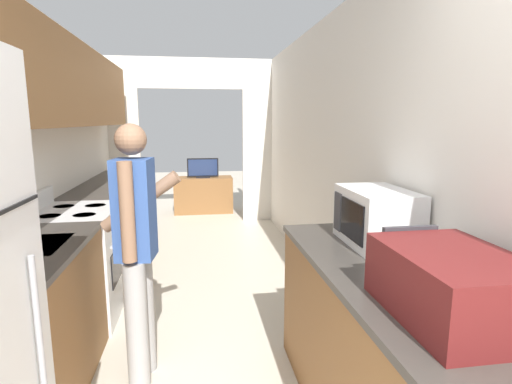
# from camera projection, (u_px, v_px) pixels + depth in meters

# --- Properties ---
(wall_left) EXTENTS (0.38, 8.00, 2.50)m
(wall_left) POSITION_uv_depth(u_px,v_px,m) (29.00, 125.00, 2.95)
(wall_left) COLOR white
(wall_left) RESTS_ON ground_plane
(wall_right) EXTENTS (0.06, 8.00, 2.50)m
(wall_right) POSITION_uv_depth(u_px,v_px,m) (362.00, 166.00, 2.95)
(wall_right) COLOR white
(wall_right) RESTS_ON ground_plane
(wall_far_with_doorway) EXTENTS (2.85, 0.06, 2.50)m
(wall_far_with_doorway) POSITION_uv_depth(u_px,v_px,m) (192.00, 131.00, 6.07)
(wall_far_with_doorway) COLOR white
(wall_far_with_doorway) RESTS_ON ground_plane
(counter_left) EXTENTS (0.62, 4.31, 0.89)m
(counter_left) POSITION_uv_depth(u_px,v_px,m) (94.00, 243.00, 3.77)
(counter_left) COLOR brown
(counter_left) RESTS_ON ground_plane
(counter_right) EXTENTS (0.62, 1.78, 0.89)m
(counter_right) POSITION_uv_depth(u_px,v_px,m) (385.00, 358.00, 1.94)
(counter_right) COLOR brown
(counter_right) RESTS_ON ground_plane
(range_oven) EXTENTS (0.66, 0.78, 1.03)m
(range_oven) POSITION_uv_depth(u_px,v_px,m) (78.00, 263.00, 3.21)
(range_oven) COLOR white
(range_oven) RESTS_ON ground_plane
(person) EXTENTS (0.51, 0.40, 1.57)m
(person) POSITION_uv_depth(u_px,v_px,m) (137.00, 249.00, 2.35)
(person) COLOR #9E9E9E
(person) RESTS_ON ground_plane
(suitcase) EXTENTS (0.40, 0.59, 0.26)m
(suitcase) POSITION_uv_depth(u_px,v_px,m) (451.00, 284.00, 1.41)
(suitcase) COLOR #5B1919
(suitcase) RESTS_ON counter_right
(microwave) EXTENTS (0.34, 0.51, 0.32)m
(microwave) POSITION_uv_depth(u_px,v_px,m) (376.00, 217.00, 2.24)
(microwave) COLOR white
(microwave) RESTS_ON counter_right
(tv_cabinet) EXTENTS (1.00, 0.42, 0.62)m
(tv_cabinet) POSITION_uv_depth(u_px,v_px,m) (203.00, 195.00, 6.95)
(tv_cabinet) COLOR brown
(tv_cabinet) RESTS_ON ground_plane
(television) EXTENTS (0.53, 0.16, 0.33)m
(television) POSITION_uv_depth(u_px,v_px,m) (203.00, 168.00, 6.82)
(television) COLOR black
(television) RESTS_ON tv_cabinet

